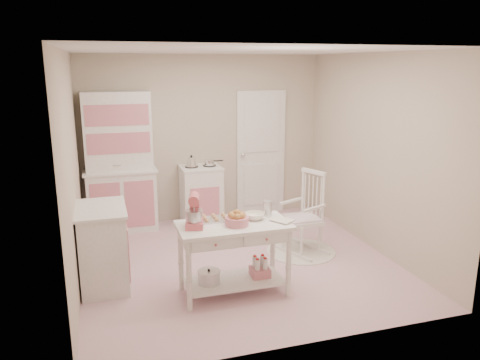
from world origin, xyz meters
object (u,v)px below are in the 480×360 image
at_px(rocking_chair, 302,213).
at_px(bread_basket, 237,221).
at_px(base_cabinet, 103,247).
at_px(hutch, 120,163).
at_px(stand_mixer, 194,212).
at_px(stove, 201,195).
at_px(work_table, 234,259).

height_order(rocking_chair, bread_basket, rocking_chair).
xyz_separation_m(base_cabinet, bread_basket, (1.37, -0.66, 0.39)).
bearing_deg(hutch, bread_basket, -66.85).
distance_m(rocking_chair, bread_basket, 1.50).
xyz_separation_m(base_cabinet, stand_mixer, (0.93, -0.59, 0.51)).
bearing_deg(stand_mixer, hutch, 118.24).
distance_m(hutch, stove, 1.33).
height_order(stand_mixer, bread_basket, stand_mixer).
distance_m(base_cabinet, work_table, 1.48).
bearing_deg(hutch, work_table, -66.82).
bearing_deg(rocking_chair, work_table, -167.21).
distance_m(stove, stand_mixer, 2.49).
height_order(hutch, stove, hutch).
distance_m(stove, bread_basket, 2.47).
relative_size(hutch, stove, 2.26).
xyz_separation_m(work_table, bread_basket, (0.02, -0.05, 0.45)).
height_order(base_cabinet, stand_mixer, stand_mixer).
bearing_deg(base_cabinet, stand_mixer, -32.59).
bearing_deg(base_cabinet, stove, 49.64).
bearing_deg(base_cabinet, hutch, 80.48).
relative_size(stove, rocking_chair, 0.84).
bearing_deg(stove, hutch, 177.61).
xyz_separation_m(work_table, stand_mixer, (-0.42, 0.02, 0.57)).
bearing_deg(stove, rocking_chair, -56.24).
height_order(stove, rocking_chair, rocking_chair).
bearing_deg(stove, work_table, -93.78).
height_order(hutch, rocking_chair, hutch).
relative_size(work_table, stand_mixer, 3.53).
xyz_separation_m(rocking_chair, work_table, (-1.18, -0.85, -0.15)).
height_order(stove, bread_basket, stove).
height_order(base_cabinet, bread_basket, base_cabinet).
bearing_deg(bread_basket, work_table, 111.80).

